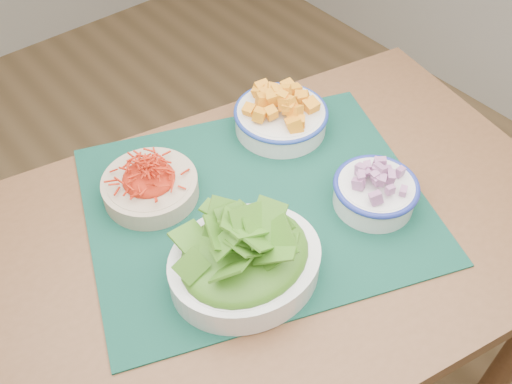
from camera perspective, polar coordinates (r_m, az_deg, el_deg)
table at (r=1.13m, az=2.69°, el=-6.79°), size 1.18×0.90×0.75m
placemat at (r=1.06m, az=-0.00°, el=-1.16°), size 0.75×0.69×0.00m
carrot_bowl at (r=1.07m, az=-10.60°, el=0.96°), size 0.20×0.20×0.07m
squash_bowl at (r=1.19m, az=2.52°, el=8.05°), size 0.25×0.25×0.10m
lettuce_bowl at (r=0.92m, az=-1.12°, el=-6.22°), size 0.29×0.26×0.13m
onion_bowl at (r=1.06m, az=11.88°, el=0.32°), size 0.17×0.17×0.08m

